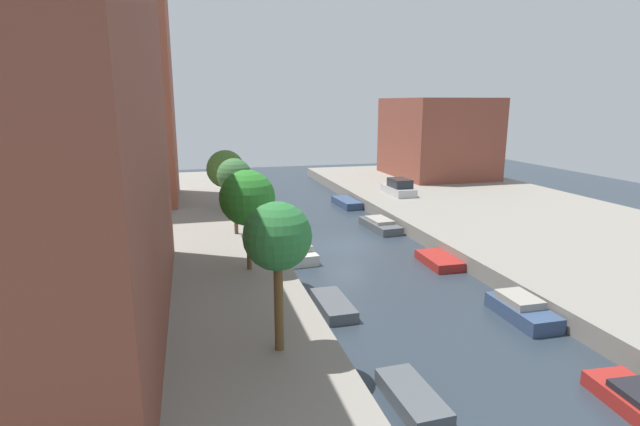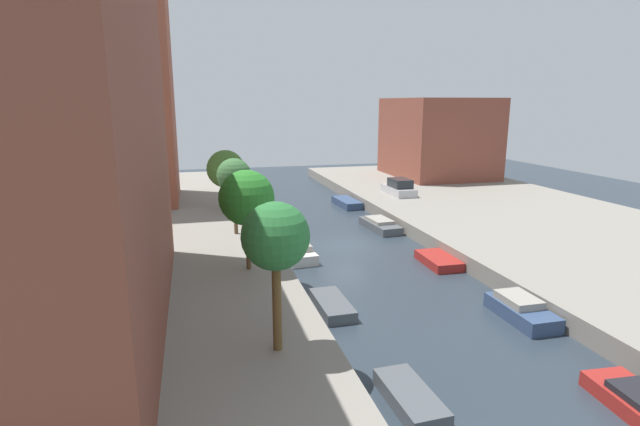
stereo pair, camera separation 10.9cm
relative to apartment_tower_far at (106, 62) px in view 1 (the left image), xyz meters
name	(u,v)px [view 1 (the left image)]	position (x,y,z in m)	size (l,w,h in m)	color
ground_plane	(346,246)	(16.00, -14.59, -12.63)	(84.00, 84.00, 0.00)	#28333D
quay_left	(106,256)	(1.00, -14.59, -12.13)	(20.00, 64.00, 1.00)	gray
quay_right	(536,225)	(31.00, -14.59, -12.13)	(20.00, 64.00, 1.00)	gray
apartment_tower_far	(106,62)	(0.00, 0.00, 0.00)	(10.00, 9.27, 23.26)	brown
low_block_right	(437,137)	(34.00, 7.01, -7.18)	(10.00, 12.08, 8.91)	brown
street_tree_0	(277,238)	(8.85, -29.19, -7.58)	(2.32, 2.32, 5.27)	brown
street_tree_1	(247,198)	(8.85, -20.47, -7.88)	(2.83, 2.83, 5.18)	brown
street_tree_2	(234,176)	(8.85, -13.28, -7.81)	(2.23, 2.23, 4.97)	brown
street_tree_3	(226,169)	(8.85, -5.33, -8.39)	(3.01, 3.01, 4.76)	brown
parked_car	(399,188)	(24.90, -3.05, -11.01)	(1.88, 4.38, 1.51)	#B7B7BC
moored_boat_left_0	(412,398)	(12.60, -32.05, -12.36)	(1.39, 3.10, 0.55)	#4C5156
moored_boat_left_1	(333,305)	(12.22, -24.39, -12.37)	(1.42, 3.36, 0.51)	#4C5156
moored_boat_left_2	(298,253)	(12.27, -16.58, -12.21)	(1.90, 3.44, 0.99)	beige
moored_boat_left_3	(283,224)	(12.69, -9.22, -12.24)	(1.75, 4.38, 0.94)	#4C5156
moored_boat_left_4	(261,203)	(12.27, -0.65, -12.28)	(1.67, 3.63, 0.83)	maroon
moored_boat_left_5	(252,192)	(12.17, 5.60, -12.29)	(1.67, 4.57, 0.78)	#4C5156
moored_boat_right_1	(522,310)	(20.12, -27.41, -12.20)	(1.63, 3.57, 1.00)	#33476B
moored_boat_right_2	(439,260)	(20.16, -19.75, -12.37)	(1.77, 3.28, 0.53)	maroon
moored_boat_right_3	(380,225)	(19.85, -11.11, -12.27)	(1.97, 4.53, 0.82)	#4C5156
moored_boat_right_4	(347,203)	(20.02, -2.35, -12.31)	(1.84, 4.31, 0.65)	#33476B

